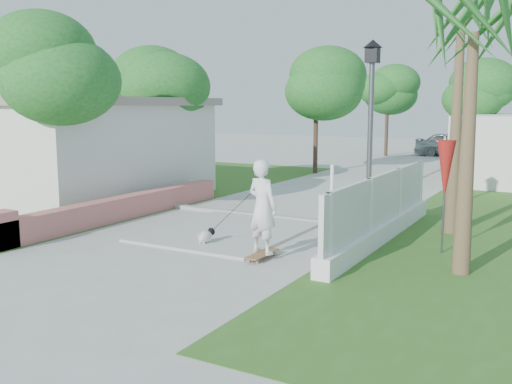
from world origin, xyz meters
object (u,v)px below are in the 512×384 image
Objects in this scene: patio_umbrella at (445,171)px; dog at (206,236)px; street_lamp at (370,130)px; parked_car at (454,145)px; skateboarder at (244,210)px; bollard at (332,180)px.

patio_umbrella is 5.12m from dog.
street_lamp is 1.04× the size of parked_car.
street_lamp reaches higher than patio_umbrella.
skateboarder is at bearing 179.97° from parked_car.
parked_car reaches higher than bollard.
skateboarder is (1.13, -7.52, 0.31)m from bollard.
parked_car is (-2.05, 21.57, -1.70)m from street_lamp.
street_lamp is at bearing -175.72° from parked_car.
dog is (0.04, -7.30, -0.38)m from bollard.
bollard is 7.61m from skateboarder.
dog is at bearing 177.43° from parked_car.
patio_umbrella is 4.25× the size of dog.
dog is at bearing 3.01° from skateboarder.
bollard is at bearing 100.04° from dog.
dog is at bearing -89.67° from bollard.
street_lamp is at bearing -103.20° from skateboarder.
street_lamp is 8.20× the size of dog.
patio_umbrella is at bearing -135.52° from skateboarder.
skateboarder is (-1.57, -3.02, -1.53)m from street_lamp.
street_lamp is 5.56m from bollard.
patio_umbrella is at bearing -171.22° from parked_car.
street_lamp is 4.46m from dog.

